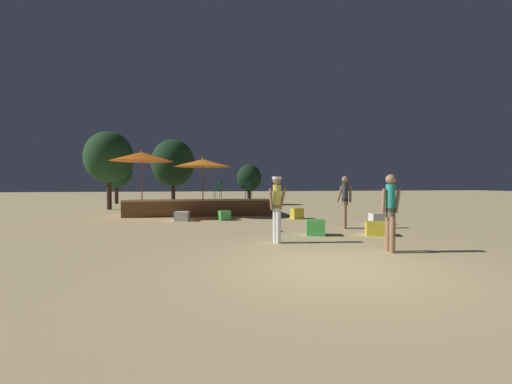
% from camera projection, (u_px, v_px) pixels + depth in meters
% --- Properties ---
extents(ground_plane, '(120.00, 120.00, 0.00)m').
position_uv_depth(ground_plane, '(333.00, 268.00, 6.42)').
color(ground_plane, tan).
extents(wooden_deck, '(7.10, 2.23, 0.82)m').
position_uv_depth(wooden_deck, '(199.00, 207.00, 17.23)').
color(wooden_deck, brown).
rests_on(wooden_deck, ground).
extents(patio_umbrella_0, '(2.82, 2.82, 3.09)m').
position_uv_depth(patio_umbrella_0, '(142.00, 157.00, 15.67)').
color(patio_umbrella_0, brown).
rests_on(patio_umbrella_0, ground).
extents(patio_umbrella_1, '(2.72, 2.72, 2.80)m').
position_uv_depth(patio_umbrella_1, '(203.00, 163.00, 16.14)').
color(patio_umbrella_1, brown).
rests_on(patio_umbrella_1, ground).
extents(cube_seat_0, '(0.55, 0.55, 0.40)m').
position_uv_depth(cube_seat_0, '(224.00, 215.00, 14.67)').
color(cube_seat_0, '#4CC651').
rests_on(cube_seat_0, ground).
extents(cube_seat_1, '(0.53, 0.53, 0.42)m').
position_uv_depth(cube_seat_1, '(377.00, 219.00, 13.22)').
color(cube_seat_1, white).
rests_on(cube_seat_1, ground).
extents(cube_seat_2, '(0.54, 0.54, 0.48)m').
position_uv_depth(cube_seat_2, '(297.00, 213.00, 15.26)').
color(cube_seat_2, yellow).
rests_on(cube_seat_2, ground).
extents(cube_seat_3, '(0.73, 0.73, 0.41)m').
position_uv_depth(cube_seat_3, '(375.00, 229.00, 10.39)').
color(cube_seat_3, yellow).
rests_on(cube_seat_3, ground).
extents(cube_seat_4, '(0.66, 0.66, 0.39)m').
position_uv_depth(cube_seat_4, '(182.00, 216.00, 14.33)').
color(cube_seat_4, white).
rests_on(cube_seat_4, ground).
extents(cube_seat_5, '(0.67, 0.67, 0.47)m').
position_uv_depth(cube_seat_5, '(315.00, 228.00, 10.41)').
color(cube_seat_5, '#4CC651').
rests_on(cube_seat_5, ground).
extents(person_0, '(0.52, 0.30, 1.77)m').
position_uv_depth(person_0, '(277.00, 205.00, 9.05)').
color(person_0, white).
rests_on(person_0, ground).
extents(person_1, '(0.51, 0.30, 1.83)m').
position_uv_depth(person_1, '(345.00, 199.00, 11.95)').
color(person_1, '#72664C').
rests_on(person_1, ground).
extents(person_2, '(0.48, 0.30, 1.79)m').
position_uv_depth(person_2, '(390.00, 209.00, 7.82)').
color(person_2, '#997051').
rests_on(person_2, ground).
extents(bistro_chair_0, '(0.44, 0.44, 0.90)m').
position_uv_depth(bistro_chair_0, '(218.00, 188.00, 17.51)').
color(bistro_chair_0, '#1E4C47').
rests_on(bistro_chair_0, wooden_deck).
extents(bistro_chair_1, '(0.40, 0.40, 0.90)m').
position_uv_depth(bistro_chair_1, '(248.00, 187.00, 17.91)').
color(bistro_chair_1, '#1E4C47').
rests_on(bistro_chair_1, wooden_deck).
extents(frisbee_disc, '(0.23, 0.23, 0.03)m').
position_uv_depth(frisbee_disc, '(279.00, 231.00, 11.20)').
color(frisbee_disc, '#E54C99').
rests_on(frisbee_disc, ground).
extents(background_tree_0, '(2.35, 2.35, 3.82)m').
position_uv_depth(background_tree_0, '(116.00, 171.00, 26.29)').
color(background_tree_0, '#3D2B1C').
rests_on(background_tree_0, ground).
extents(background_tree_1, '(1.80, 1.80, 2.97)m').
position_uv_depth(background_tree_1, '(249.00, 178.00, 25.08)').
color(background_tree_1, '#3D2B1C').
rests_on(background_tree_1, ground).
extents(background_tree_2, '(2.82, 2.82, 4.68)m').
position_uv_depth(background_tree_2, '(109.00, 157.00, 20.43)').
color(background_tree_2, '#3D2B1C').
rests_on(background_tree_2, ground).
extents(background_tree_3, '(2.89, 2.89, 4.56)m').
position_uv_depth(background_tree_3, '(173.00, 163.00, 23.23)').
color(background_tree_3, '#3D2B1C').
rests_on(background_tree_3, ground).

